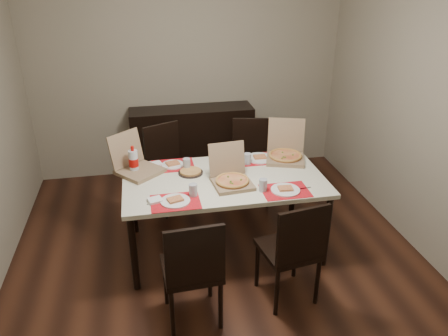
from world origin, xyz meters
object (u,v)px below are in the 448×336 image
(chair_far_right, at_px, (251,157))
(dip_bowl, at_px, (234,169))
(pizza_box_center, at_px, (231,178))
(chair_near_left, at_px, (193,268))
(sideboard, at_px, (192,143))
(chair_near_right, at_px, (293,248))
(chair_far_left, at_px, (168,163))
(soda_bottle, at_px, (134,162))
(dining_table, at_px, (224,185))

(chair_far_right, bearing_deg, dip_bowl, -115.49)
(pizza_box_center, bearing_deg, chair_near_left, -119.53)
(sideboard, relative_size, chair_near_left, 1.61)
(chair_near_left, distance_m, pizza_box_center, 0.96)
(chair_near_left, distance_m, chair_near_right, 0.80)
(chair_far_left, height_order, soda_bottle, soda_bottle)
(pizza_box_center, bearing_deg, chair_far_left, 114.72)
(chair_far_right, relative_size, pizza_box_center, 2.35)
(sideboard, bearing_deg, chair_far_left, -117.70)
(chair_near_right, distance_m, chair_far_right, 1.76)
(chair_far_left, xyz_separation_m, dip_bowl, (0.57, -0.80, 0.25))
(dining_table, relative_size, dip_bowl, 16.87)
(chair_far_left, xyz_separation_m, pizza_box_center, (0.49, -1.06, 0.29))
(dining_table, bearing_deg, chair_far_right, 61.86)
(dining_table, xyz_separation_m, soda_bottle, (-0.79, 0.27, 0.18))
(dining_table, distance_m, pizza_box_center, 0.17)
(soda_bottle, bearing_deg, pizza_box_center, -24.97)
(chair_far_left, relative_size, soda_bottle, 3.52)
(chair_far_right, bearing_deg, pizza_box_center, -113.50)
(chair_near_right, relative_size, soda_bottle, 3.52)
(soda_bottle, bearing_deg, chair_near_right, -42.91)
(chair_near_right, relative_size, pizza_box_center, 2.35)
(sideboard, xyz_separation_m, chair_near_left, (-0.33, -2.55, 0.06))
(dining_table, xyz_separation_m, chair_far_right, (0.50, 0.93, -0.17))
(chair_far_right, height_order, dip_bowl, chair_far_right)
(sideboard, distance_m, soda_bottle, 1.59)
(chair_far_right, relative_size, dip_bowl, 8.71)
(sideboard, relative_size, chair_near_right, 1.61)
(chair_near_left, xyz_separation_m, soda_bottle, (-0.38, 1.18, 0.35))
(sideboard, distance_m, chair_near_left, 2.57)
(dip_bowl, bearing_deg, pizza_box_center, -107.25)
(chair_near_left, bearing_deg, pizza_box_center, 60.47)
(dining_table, relative_size, chair_far_right, 1.94)
(pizza_box_center, bearing_deg, sideboard, 94.11)
(pizza_box_center, bearing_deg, dip_bowl, 72.75)
(chair_far_right, bearing_deg, chair_near_left, -116.18)
(soda_bottle, bearing_deg, chair_far_left, 62.92)
(pizza_box_center, bearing_deg, chair_near_right, -64.02)
(chair_near_left, relative_size, soda_bottle, 3.52)
(chair_near_left, distance_m, soda_bottle, 1.29)
(chair_near_left, xyz_separation_m, dip_bowl, (0.53, 1.06, 0.25))
(chair_far_left, bearing_deg, dip_bowl, -54.36)
(chair_near_left, height_order, chair_near_right, same)
(chair_near_left, relative_size, dip_bowl, 8.71)
(dining_table, bearing_deg, sideboard, 92.98)
(dining_table, relative_size, soda_bottle, 6.82)
(pizza_box_center, distance_m, dip_bowl, 0.28)
(chair_near_right, bearing_deg, chair_near_left, -173.43)
(chair_near_right, height_order, soda_bottle, soda_bottle)
(sideboard, bearing_deg, chair_near_right, -79.17)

